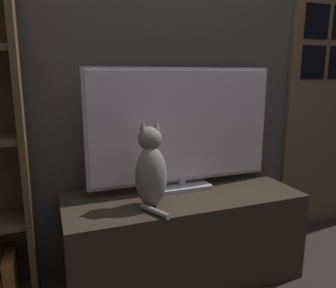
% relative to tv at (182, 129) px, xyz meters
% --- Properties ---
extents(wall_back, '(4.80, 0.05, 2.60)m').
position_rel_tv_xyz_m(wall_back, '(-0.04, 0.21, 0.46)').
color(wall_back, '#47423D').
rests_on(wall_back, ground_plane).
extents(tv_stand, '(1.28, 0.53, 0.50)m').
position_rel_tv_xyz_m(tv_stand, '(-0.04, -0.11, -0.59)').
color(tv_stand, '#33281E').
rests_on(tv_stand, ground_plane).
extents(tv, '(1.08, 0.18, 0.68)m').
position_rel_tv_xyz_m(tv, '(0.00, 0.00, 0.00)').
color(tv, '#B7B7BC').
rests_on(tv, tv_stand).
extents(cat, '(0.18, 0.28, 0.43)m').
position_rel_tv_xyz_m(cat, '(-0.25, -0.20, -0.16)').
color(cat, gray).
rests_on(cat, tv_stand).
extents(door, '(0.84, 0.04, 2.05)m').
position_rel_tv_xyz_m(door, '(1.28, 0.16, 0.21)').
color(door, brown).
rests_on(door, ground_plane).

